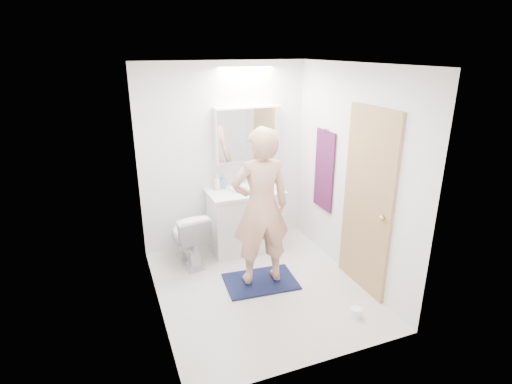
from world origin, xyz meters
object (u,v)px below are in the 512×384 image
person (261,208)px  toothbrush_cup (258,181)px  toilet_paper_roll (356,313)px  soap_bottle_b (223,181)px  vanity_cabinet (245,221)px  toilet (188,237)px  soap_bottle_a (217,182)px  medicine_cabinet (248,134)px

person → toothbrush_cup: bearing=-105.6°
person → toilet_paper_roll: person is taller
soap_bottle_b → toilet_paper_roll: size_ratio=1.71×
vanity_cabinet → soap_bottle_b: 0.60m
vanity_cabinet → soap_bottle_b: soap_bottle_b is taller
toilet → toilet_paper_roll: 2.15m
soap_bottle_b → toilet_paper_roll: (0.76, -1.98, -0.86)m
vanity_cabinet → toothbrush_cup: 0.56m
person → soap_bottle_a: (-0.19, 1.03, -0.01)m
toothbrush_cup → vanity_cabinet: bearing=-147.9°
vanity_cabinet → soap_bottle_a: soap_bottle_a is taller
toothbrush_cup → toilet: bearing=-165.2°
vanity_cabinet → toilet_paper_roll: vanity_cabinet is taller
toilet_paper_roll → medicine_cabinet: bearing=101.1°
toilet → soap_bottle_a: size_ratio=3.46×
soap_bottle_a → toothbrush_cup: 0.58m
soap_bottle_a → toilet_paper_roll: size_ratio=1.82×
toilet → medicine_cabinet: bearing=-166.6°
medicine_cabinet → toilet: (-0.91, -0.33, -1.15)m
person → toilet_paper_roll: bearing=129.7°
medicine_cabinet → toilet_paper_roll: medicine_cabinet is taller
person → soap_bottle_b: 1.06m
toilet_paper_roll → vanity_cabinet: bearing=106.1°
toilet → person: size_ratio=0.39×
toilet → person: 1.16m
toilet → toilet_paper_roll: size_ratio=6.30×
person → soap_bottle_b: size_ratio=9.36×
soap_bottle_b → toilet_paper_roll: soap_bottle_b is taller
soap_bottle_a → soap_bottle_b: soap_bottle_a is taller
soap_bottle_b → soap_bottle_a: bearing=-160.3°
soap_bottle_a → toilet_paper_roll: soap_bottle_a is taller
person → toothbrush_cup: 1.11m
medicine_cabinet → toilet: size_ratio=1.27×
soap_bottle_a → toothbrush_cup: bearing=1.0°
medicine_cabinet → person: medicine_cabinet is taller
person → toothbrush_cup: person is taller
vanity_cabinet → toilet_paper_roll: (0.52, -1.80, -0.34)m
toothbrush_cup → soap_bottle_b: bearing=177.7°
medicine_cabinet → toilet: medicine_cabinet is taller
soap_bottle_b → toilet_paper_roll: bearing=-69.1°
vanity_cabinet → person: size_ratio=0.51×
person → soap_bottle_b: (-0.11, 1.06, -0.01)m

